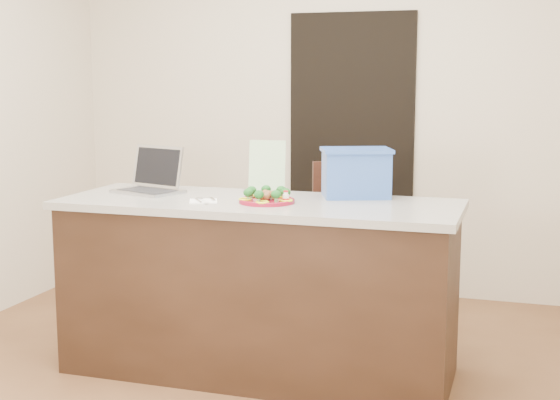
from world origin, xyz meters
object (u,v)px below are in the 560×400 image
(island, at_px, (259,287))
(blue_box, at_px, (356,172))
(plate, at_px, (267,201))
(chair, at_px, (346,238))
(yogurt_bottle, at_px, (286,199))
(napkin, at_px, (203,201))
(laptop, at_px, (153,179))

(island, xyz_separation_m, blue_box, (0.45, 0.27, 0.59))
(plate, bearing_deg, chair, 73.41)
(plate, xyz_separation_m, yogurt_bottle, (0.10, -0.01, 0.02))
(plate, bearing_deg, napkin, -168.72)
(island, distance_m, blue_box, 0.79)
(plate, relative_size, laptop, 0.69)
(island, relative_size, napkin, 14.82)
(plate, distance_m, blue_box, 0.52)
(yogurt_bottle, relative_size, laptop, 0.17)
(yogurt_bottle, distance_m, laptop, 0.86)
(yogurt_bottle, relative_size, chair, 0.07)
(laptop, xyz_separation_m, blue_box, (1.12, 0.14, 0.06))
(napkin, xyz_separation_m, yogurt_bottle, (0.42, 0.05, 0.03))
(plate, distance_m, yogurt_bottle, 0.11)
(chair, bearing_deg, yogurt_bottle, -121.40)
(chair, bearing_deg, island, -134.50)
(chair, bearing_deg, plate, -128.82)
(yogurt_bottle, xyz_separation_m, blue_box, (0.28, 0.34, 0.10))
(laptop, bearing_deg, blue_box, 25.44)
(laptop, height_order, blue_box, blue_box)
(island, distance_m, laptop, 0.86)
(island, relative_size, yogurt_bottle, 29.49)
(blue_box, distance_m, chair, 0.66)
(island, distance_m, napkin, 0.54)
(island, bearing_deg, laptop, 169.22)
(blue_box, bearing_deg, chair, 87.39)
(napkin, xyz_separation_m, laptop, (-0.41, 0.25, 0.06))
(plate, distance_m, laptop, 0.75)
(laptop, bearing_deg, plate, 4.09)
(plate, relative_size, blue_box, 0.66)
(laptop, distance_m, blue_box, 1.13)
(yogurt_bottle, height_order, blue_box, blue_box)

